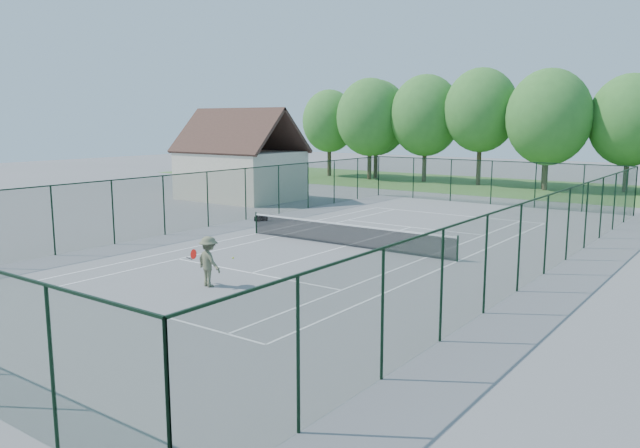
{
  "coord_description": "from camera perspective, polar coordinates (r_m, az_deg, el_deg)",
  "views": [
    {
      "loc": [
        15.66,
        -23.45,
        5.71
      ],
      "look_at": [
        0.0,
        -2.0,
        1.3
      ],
      "focal_mm": 35.0,
      "sensor_mm": 36.0,
      "label": 1
    }
  ],
  "objects": [
    {
      "name": "utility_building",
      "position": [
        46.13,
        -7.32,
        6.13
      ],
      "size": [
        8.6,
        6.27,
        6.63
      ],
      "color": "beige",
      "rests_on": "ground"
    },
    {
      "name": "sports_bag_b",
      "position": [
        35.99,
        -5.72,
        0.47
      ],
      "size": [
        0.41,
        0.32,
        0.28
      ],
      "primitive_type": "cube",
      "rotation": [
        0.0,
        0.0,
        0.34
      ],
      "color": "black",
      "rests_on": "ground"
    },
    {
      "name": "ground",
      "position": [
        28.77,
        2.35,
        -2.03
      ],
      "size": [
        140.0,
        140.0,
        0.0
      ],
      "primitive_type": "plane",
      "color": "gray",
      "rests_on": "ground"
    },
    {
      "name": "sports_bag_a",
      "position": [
        36.09,
        -5.17,
        0.55
      ],
      "size": [
        0.47,
        0.36,
        0.33
      ],
      "primitive_type": "cube",
      "rotation": [
        0.0,
        0.0,
        0.33
      ],
      "color": "black",
      "rests_on": "ground"
    },
    {
      "name": "tree_line_far",
      "position": [
        55.7,
        20.07,
        9.15
      ],
      "size": [
        39.4,
        6.4,
        9.7
      ],
      "color": "#453825",
      "rests_on": "ground"
    },
    {
      "name": "grass_far",
      "position": [
        55.99,
        19.72,
        3.02
      ],
      "size": [
        80.0,
        16.0,
        0.01
      ],
      "primitive_type": "cube",
      "color": "#4D7E35",
      "rests_on": "ground"
    },
    {
      "name": "fence_enclosure",
      "position": [
        28.5,
        2.37,
        1.05
      ],
      "size": [
        18.05,
        36.05,
        3.02
      ],
      "color": "#1E3C27",
      "rests_on": "ground"
    },
    {
      "name": "tennis_player",
      "position": [
        22.0,
        -10.12,
        -3.39
      ],
      "size": [
        1.66,
        0.86,
        1.77
      ],
      "color": "#606347",
      "rests_on": "ground"
    },
    {
      "name": "tennis_net",
      "position": [
        28.66,
        2.36,
        -0.9
      ],
      "size": [
        11.08,
        0.08,
        1.1
      ],
      "color": "black",
      "rests_on": "ground"
    },
    {
      "name": "court_lines",
      "position": [
        28.77,
        2.35,
        -2.02
      ],
      "size": [
        11.05,
        23.85,
        0.01
      ],
      "color": "white",
      "rests_on": "ground"
    }
  ]
}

